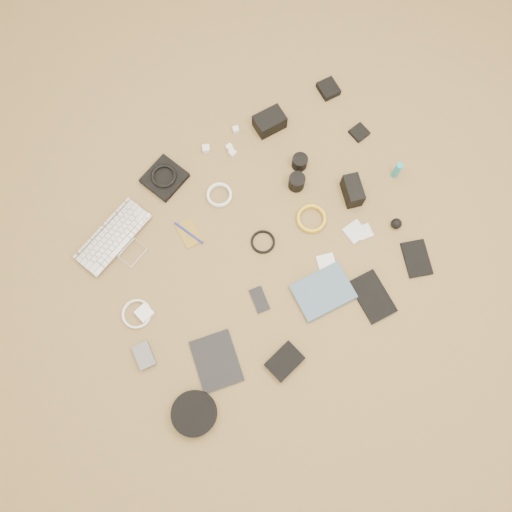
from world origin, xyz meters
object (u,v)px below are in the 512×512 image
headphone_case (194,413)px  tablet (216,361)px  dslr_camera (270,122)px  laptop (122,244)px  paperback (333,310)px  phone (259,300)px

headphone_case → tablet: bearing=36.7°
tablet → dslr_camera: bearing=59.4°
laptop → headphone_case: size_ratio=1.98×
dslr_camera → headphone_case: 1.29m
headphone_case → paperback: size_ratio=0.76×
phone → tablet: bearing=-146.3°
headphone_case → paperback: headphone_case is taller
phone → headphone_case: headphone_case is taller
laptop → tablet: size_ratio=1.61×
headphone_case → paperback: (0.69, 0.06, -0.01)m
tablet → headphone_case: size_ratio=1.23×
phone → paperback: paperback is taller
laptop → tablet: 0.64m
tablet → phone: 0.31m
laptop → phone: (0.38, -0.51, -0.01)m
headphone_case → dslr_camera: bearing=45.2°
paperback → tablet: bearing=86.2°
laptop → paperback: bearing=-68.9°
phone → paperback: bearing=-30.2°
laptop → headphone_case: bearing=-115.6°
paperback → headphone_case: bearing=98.9°
laptop → dslr_camera: 0.85m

